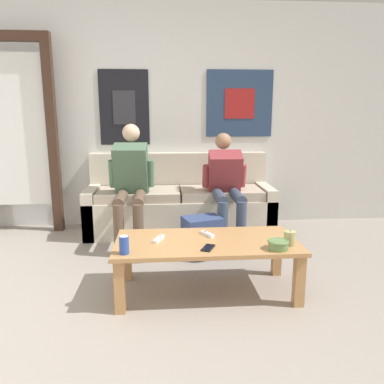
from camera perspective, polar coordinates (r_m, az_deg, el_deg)
The scene contains 14 objects.
ground_plane at distance 2.42m, azimuth -4.47°, elevation -21.19°, with size 18.00×18.00×0.00m, color gray.
wall_back at distance 4.46m, azimuth -4.72°, elevation 11.33°, with size 10.00×0.07×2.55m.
door_frame at distance 4.56m, azimuth -26.09°, elevation 9.21°, with size 1.00×0.10×2.15m.
couch at distance 4.25m, azimuth -1.86°, elevation -2.04°, with size 2.05×0.69×0.86m.
coffee_table at distance 2.80m, azimuth 2.26°, elevation -8.56°, with size 1.34×0.63×0.40m.
person_seated_adult at distance 3.84m, azimuth -9.32°, elevation 1.75°, with size 0.47×0.91×1.21m.
person_seated_teen at distance 3.88m, azimuth 5.25°, elevation 1.30°, with size 0.47×0.89×1.11m.
backpack at distance 3.53m, azimuth 1.62°, elevation -6.97°, with size 0.40×0.35×0.37m.
ceramic_bowl at distance 2.66m, azimuth 12.99°, elevation -7.75°, with size 0.15×0.15×0.06m.
pillar_candle at distance 2.76m, azimuth 14.68°, elevation -6.80°, with size 0.09×0.09×0.11m.
drink_can_blue at distance 2.54m, azimuth -10.31°, elevation -7.94°, with size 0.07×0.07×0.12m.
game_controller_near_left at distance 2.88m, azimuth 2.36°, elevation -6.43°, with size 0.10×0.14×0.03m.
game_controller_near_right at distance 2.78m, azimuth -5.11°, elevation -7.15°, with size 0.09×0.15×0.03m.
cell_phone at distance 2.62m, azimuth 2.46°, elevation -8.49°, with size 0.12×0.15×0.01m.
Camera 1 is at (0.02, -2.03, 1.32)m, focal length 35.00 mm.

